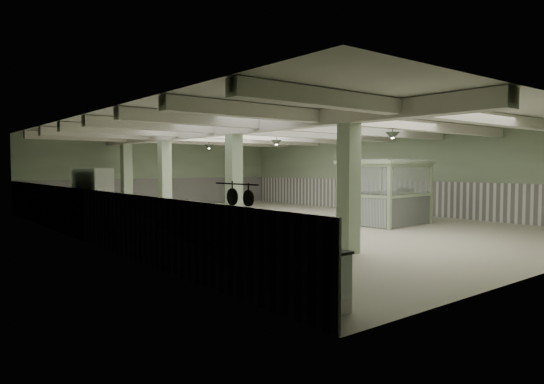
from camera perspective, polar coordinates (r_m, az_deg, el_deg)
floor at (r=18.23m, az=0.28°, el=-3.71°), size 20.00×20.00×0.00m
ceiling at (r=18.16m, az=0.29°, el=7.64°), size 14.00×20.00×0.02m
wall_back at (r=26.64m, az=-13.36°, el=2.21°), size 14.00×0.02×3.60m
wall_left at (r=14.76m, az=-21.39°, el=1.51°), size 0.02×20.00×3.60m
wall_right at (r=23.15m, az=13.91°, el=2.10°), size 0.02×20.00×3.60m
wainscot_left at (r=14.82m, az=-21.22°, el=-2.55°), size 0.05×19.90×1.50m
wainscot_right at (r=23.17m, az=13.84°, el=-0.50°), size 0.05×19.90×1.50m
wainscot_back at (r=26.65m, az=-13.31°, el=-0.05°), size 13.90×0.05×1.50m
girder at (r=16.70m, az=-6.46°, el=7.27°), size 0.45×19.90×0.40m
beam_a at (r=13.20m, az=21.42°, el=8.40°), size 13.90×0.35×0.32m
beam_b at (r=14.61m, az=12.82°, el=7.99°), size 13.90×0.35×0.32m
beam_c at (r=16.28m, az=5.87°, el=7.53°), size 13.90×0.35×0.32m
beam_d at (r=18.15m, az=0.29°, el=7.08°), size 13.90×0.35×0.32m
beam_e at (r=20.15m, az=-4.21°, el=6.66°), size 13.90×0.35×0.32m
beam_f at (r=22.26m, az=-7.87°, el=6.29°), size 13.90×0.35×0.32m
beam_g at (r=24.43m, az=-10.89°, el=5.97°), size 13.90×0.35×0.32m
column_a at (r=12.01m, az=9.01°, el=1.39°), size 0.42×0.42×3.60m
column_b at (r=15.81m, az=-4.50°, el=1.79°), size 0.42×0.42×3.60m
column_c at (r=20.15m, az=-12.50°, el=1.99°), size 0.42×0.42×3.60m
column_d at (r=23.81m, az=-16.75°, el=2.08°), size 0.42×0.42×3.60m
hook_rail at (r=7.87m, az=-4.26°, el=0.95°), size 0.02×1.20×0.02m
pendant_front at (r=14.98m, az=14.00°, el=6.43°), size 0.44×0.44×0.22m
pendant_mid at (r=18.83m, az=0.52°, el=5.80°), size 0.44×0.44×0.22m
pendant_back at (r=22.92m, az=-7.43°, el=5.27°), size 0.44×0.44×0.22m
prep_counter at (r=8.74m, az=-4.33°, el=-8.02°), size 0.85×4.85×0.91m
pitcher_near at (r=9.73m, az=-8.79°, el=-3.39°), size 0.28×0.30×0.31m
pitcher_far at (r=10.45m, az=-9.90°, el=-2.99°), size 0.21×0.24×0.29m
veg_colander at (r=8.33m, az=-1.98°, el=-4.77°), size 0.55×0.55×0.21m
orange_bowl at (r=8.92m, az=-4.34°, el=-4.65°), size 0.32×0.32×0.09m
skillet_near at (r=7.68m, az=-2.79°, el=-0.74°), size 0.03×0.26×0.26m
skillet_far at (r=8.06m, az=-4.69°, el=-0.57°), size 0.04×0.28×0.28m
walkin_cooler at (r=15.19m, az=-20.31°, el=-1.51°), size 0.76×2.15×1.97m
guard_booth at (r=18.46m, az=13.13°, el=1.36°), size 3.08×2.67×2.39m
filing_cabinet at (r=20.25m, az=15.40°, el=-1.34°), size 0.53×0.66×1.27m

